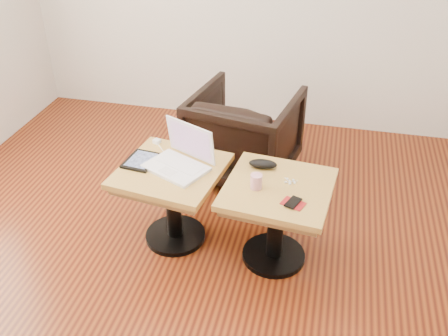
% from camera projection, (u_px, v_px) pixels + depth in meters
% --- Properties ---
extents(room_shell, '(4.52, 4.52, 2.71)m').
position_uv_depth(room_shell, '(216.00, 77.00, 2.15)').
color(room_shell, '#42160B').
rests_on(room_shell, ground).
extents(side_table_left, '(0.68, 0.68, 0.55)m').
position_uv_depth(side_table_left, '(172.00, 187.00, 3.09)').
color(side_table_left, black).
rests_on(side_table_left, ground).
extents(side_table_right, '(0.66, 0.66, 0.55)m').
position_uv_depth(side_table_right, '(277.00, 205.00, 2.93)').
color(side_table_right, black).
rests_on(side_table_right, ground).
extents(laptop, '(0.45, 0.41, 0.26)m').
position_uv_depth(laptop, '(181.00, 159.00, 3.01)').
color(laptop, white).
rests_on(laptop, side_table_left).
extents(tablet, '(0.20, 0.24, 0.02)m').
position_uv_depth(tablet, '(141.00, 161.00, 3.07)').
color(tablet, black).
rests_on(tablet, side_table_left).
extents(charging_adapter, '(0.05, 0.05, 0.02)m').
position_uv_depth(charging_adapter, '(157.00, 141.00, 3.26)').
color(charging_adapter, white).
rests_on(charging_adapter, side_table_left).
extents(glasses_case, '(0.18, 0.09, 0.05)m').
position_uv_depth(glasses_case, '(263.00, 164.00, 3.00)').
color(glasses_case, black).
rests_on(glasses_case, side_table_right).
extents(striped_cup, '(0.07, 0.07, 0.09)m').
position_uv_depth(striped_cup, '(256.00, 181.00, 2.82)').
color(striped_cup, '#C34366').
rests_on(striped_cup, side_table_right).
extents(earbuds_tangle, '(0.08, 0.06, 0.01)m').
position_uv_depth(earbuds_tangle, '(290.00, 181.00, 2.88)').
color(earbuds_tangle, white).
rests_on(earbuds_tangle, side_table_right).
extents(phone_on_sleeve, '(0.14, 0.12, 0.02)m').
position_uv_depth(phone_on_sleeve, '(293.00, 203.00, 2.71)').
color(phone_on_sleeve, maroon).
rests_on(phone_on_sleeve, side_table_right).
extents(armchair, '(0.86, 0.88, 0.69)m').
position_uv_depth(armchair, '(245.00, 134.00, 3.78)').
color(armchair, black).
rests_on(armchair, ground).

